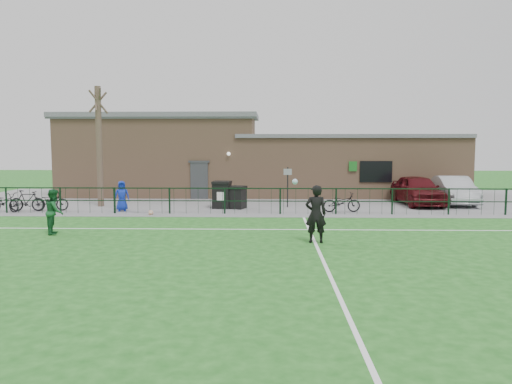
{
  "coord_description": "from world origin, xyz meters",
  "views": [
    {
      "loc": [
        0.56,
        -14.26,
        3.18
      ],
      "look_at": [
        0.0,
        5.0,
        1.3
      ],
      "focal_mm": 35.0,
      "sensor_mm": 36.0,
      "label": 1
    }
  ],
  "objects_px": {
    "bare_tree": "(99,147)",
    "outfield_player": "(54,212)",
    "bicycle_c": "(50,201)",
    "bicycle_e": "(342,202)",
    "wheelie_bin_right": "(238,198)",
    "wheelie_bin_left": "(222,196)",
    "car_maroon": "(417,190)",
    "car_silver": "(454,190)",
    "ball_ground": "(151,213)",
    "spectator_child": "(122,196)",
    "bicycle_a": "(5,202)",
    "bicycle_b": "(27,201)",
    "sign_post": "(288,187)"
  },
  "relations": [
    {
      "from": "car_silver",
      "to": "bicycle_a",
      "type": "height_order",
      "value": "car_silver"
    },
    {
      "from": "car_maroon",
      "to": "outfield_player",
      "type": "xyz_separation_m",
      "value": [
        -15.19,
        -8.67,
        0.01
      ]
    },
    {
      "from": "bicycle_e",
      "to": "outfield_player",
      "type": "xyz_separation_m",
      "value": [
        -10.89,
        -5.79,
        0.32
      ]
    },
    {
      "from": "car_silver",
      "to": "bicycle_c",
      "type": "height_order",
      "value": "car_silver"
    },
    {
      "from": "bare_tree",
      "to": "car_maroon",
      "type": "bearing_deg",
      "value": 3.82
    },
    {
      "from": "bare_tree",
      "to": "car_silver",
      "type": "xyz_separation_m",
      "value": [
        18.16,
        1.52,
        -2.26
      ]
    },
    {
      "from": "spectator_child",
      "to": "outfield_player",
      "type": "relative_size",
      "value": 0.89
    },
    {
      "from": "sign_post",
      "to": "car_silver",
      "type": "height_order",
      "value": "sign_post"
    },
    {
      "from": "bicycle_e",
      "to": "outfield_player",
      "type": "bearing_deg",
      "value": 113.67
    },
    {
      "from": "wheelie_bin_right",
      "to": "bicycle_b",
      "type": "relative_size",
      "value": 0.62
    },
    {
      "from": "bicycle_a",
      "to": "spectator_child",
      "type": "relative_size",
      "value": 1.21
    },
    {
      "from": "wheelie_bin_right",
      "to": "car_maroon",
      "type": "relative_size",
      "value": 0.22
    },
    {
      "from": "car_silver",
      "to": "bicycle_c",
      "type": "bearing_deg",
      "value": -167.87
    },
    {
      "from": "wheelie_bin_left",
      "to": "outfield_player",
      "type": "xyz_separation_m",
      "value": [
        -5.22,
        -7.09,
        0.16
      ]
    },
    {
      "from": "outfield_player",
      "to": "ball_ground",
      "type": "xyz_separation_m",
      "value": [
        2.29,
        4.64,
        -0.68
      ]
    },
    {
      "from": "bare_tree",
      "to": "bicycle_c",
      "type": "xyz_separation_m",
      "value": [
        -1.83,
        -1.72,
        -2.54
      ]
    },
    {
      "from": "bicycle_a",
      "to": "spectator_child",
      "type": "bearing_deg",
      "value": -64.54
    },
    {
      "from": "bare_tree",
      "to": "bicycle_e",
      "type": "relative_size",
      "value": 3.49
    },
    {
      "from": "ball_ground",
      "to": "bare_tree",
      "type": "bearing_deg",
      "value": 137.74
    },
    {
      "from": "wheelie_bin_left",
      "to": "ball_ground",
      "type": "relative_size",
      "value": 5.35
    },
    {
      "from": "bicycle_b",
      "to": "bicycle_e",
      "type": "relative_size",
      "value": 0.96
    },
    {
      "from": "car_maroon",
      "to": "spectator_child",
      "type": "height_order",
      "value": "car_maroon"
    },
    {
      "from": "bicycle_b",
      "to": "outfield_player",
      "type": "height_order",
      "value": "outfield_player"
    },
    {
      "from": "car_maroon",
      "to": "bicycle_c",
      "type": "bearing_deg",
      "value": -174.33
    },
    {
      "from": "bare_tree",
      "to": "wheelie_bin_right",
      "type": "relative_size",
      "value": 5.93
    },
    {
      "from": "spectator_child",
      "to": "outfield_player",
      "type": "height_order",
      "value": "outfield_player"
    },
    {
      "from": "bicycle_b",
      "to": "bicycle_c",
      "type": "distance_m",
      "value": 0.99
    },
    {
      "from": "bare_tree",
      "to": "bicycle_b",
      "type": "relative_size",
      "value": 3.65
    },
    {
      "from": "sign_post",
      "to": "car_maroon",
      "type": "bearing_deg",
      "value": 9.96
    },
    {
      "from": "wheelie_bin_right",
      "to": "wheelie_bin_left",
      "type": "bearing_deg",
      "value": -173.43
    },
    {
      "from": "bicycle_e",
      "to": "outfield_player",
      "type": "height_order",
      "value": "outfield_player"
    },
    {
      "from": "bicycle_c",
      "to": "bicycle_e",
      "type": "relative_size",
      "value": 0.99
    },
    {
      "from": "bare_tree",
      "to": "wheelie_bin_left",
      "type": "distance_m",
      "value": 6.64
    },
    {
      "from": "bare_tree",
      "to": "sign_post",
      "type": "xyz_separation_m",
      "value": [
        9.41,
        -0.1,
        -1.98
      ]
    },
    {
      "from": "sign_post",
      "to": "spectator_child",
      "type": "xyz_separation_m",
      "value": [
        -7.81,
        -1.66,
        -0.29
      ]
    },
    {
      "from": "bare_tree",
      "to": "spectator_child",
      "type": "distance_m",
      "value": 3.29
    },
    {
      "from": "car_maroon",
      "to": "bicycle_a",
      "type": "distance_m",
      "value": 20.16
    },
    {
      "from": "wheelie_bin_right",
      "to": "car_silver",
      "type": "xyz_separation_m",
      "value": [
        11.2,
        2.2,
        0.22
      ]
    },
    {
      "from": "bicycle_b",
      "to": "car_silver",
      "type": "bearing_deg",
      "value": -84.67
    },
    {
      "from": "wheelie_bin_left",
      "to": "spectator_child",
      "type": "relative_size",
      "value": 0.87
    },
    {
      "from": "bicycle_b",
      "to": "car_maroon",
      "type": "bearing_deg",
      "value": -84.98
    },
    {
      "from": "ball_ground",
      "to": "bicycle_b",
      "type": "bearing_deg",
      "value": 170.93
    },
    {
      "from": "bicycle_a",
      "to": "sign_post",
      "type": "bearing_deg",
      "value": -59.99
    },
    {
      "from": "bicycle_e",
      "to": "car_silver",
      "type": "bearing_deg",
      "value": -66.54
    },
    {
      "from": "bicycle_e",
      "to": "ball_ground",
      "type": "height_order",
      "value": "bicycle_e"
    },
    {
      "from": "bicycle_b",
      "to": "ball_ground",
      "type": "relative_size",
      "value": 7.15
    },
    {
      "from": "bicycle_b",
      "to": "spectator_child",
      "type": "relative_size",
      "value": 1.16
    },
    {
      "from": "spectator_child",
      "to": "ball_ground",
      "type": "height_order",
      "value": "spectator_child"
    },
    {
      "from": "wheelie_bin_left",
      "to": "sign_post",
      "type": "relative_size",
      "value": 0.62
    },
    {
      "from": "bare_tree",
      "to": "outfield_player",
      "type": "distance_m",
      "value": 7.97
    }
  ]
}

